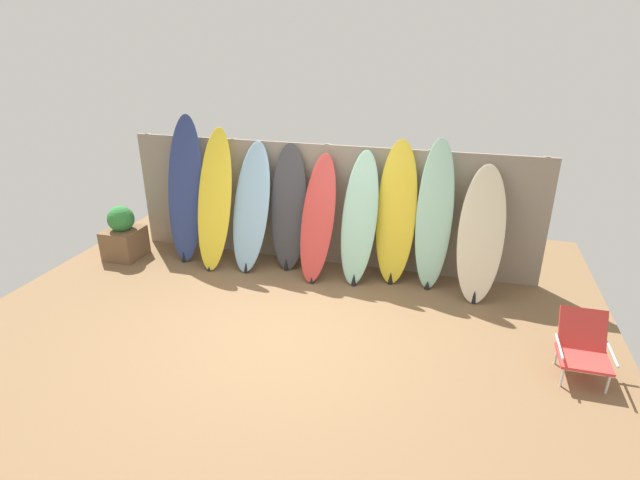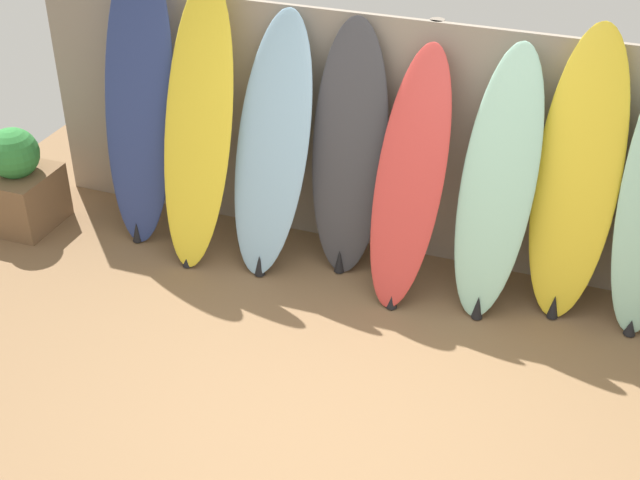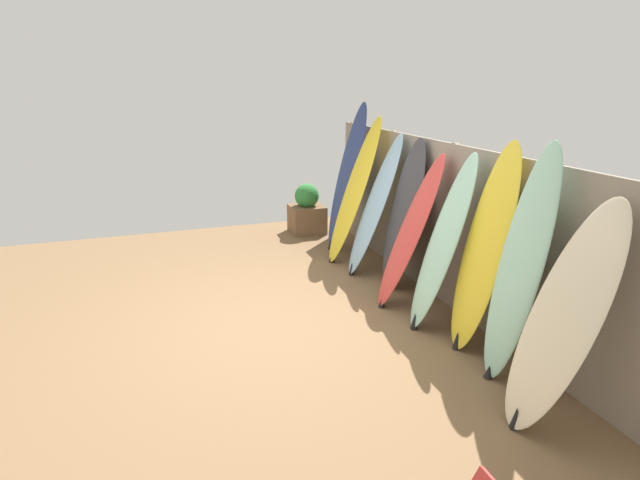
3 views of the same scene
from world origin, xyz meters
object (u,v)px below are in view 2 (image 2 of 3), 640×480
Objects in this scene: surfboard_navy_0 at (139,102)px; surfboard_yellow_6 at (577,180)px; surfboard_seafoam_5 at (497,187)px; surfboard_yellow_1 at (198,127)px; planter_box at (19,184)px; surfboard_charcoal_3 at (349,153)px; surfboard_red_4 at (409,180)px; surfboard_skyblue_2 at (272,147)px.

surfboard_yellow_6 is (3.15, 0.08, -0.10)m from surfboard_navy_0.
surfboard_navy_0 is 2.67m from surfboard_seafoam_5.
surfboard_yellow_1 reaches higher than planter_box.
surfboard_yellow_1 is 2.63m from surfboard_yellow_6.
surfboard_navy_0 is 1.61m from surfboard_charcoal_3.
surfboard_charcoal_3 is (1.60, 0.08, -0.17)m from surfboard_navy_0.
surfboard_navy_0 is 1.26× the size of surfboard_red_4.
surfboard_seafoam_5 is (1.06, -0.13, -0.00)m from surfboard_charcoal_3.
surfboard_yellow_1 is 1.16× the size of surfboard_red_4.
surfboard_yellow_1 reaches higher than surfboard_charcoal_3.
surfboard_charcoal_3 is at bearing 13.26° from surfboard_skyblue_2.
surfboard_yellow_6 is at bearing 3.38° from surfboard_skyblue_2.
planter_box is (-3.06, -0.23, -0.49)m from surfboard_red_4.
surfboard_yellow_6 is at bearing 14.43° from surfboard_seafoam_5.
surfboard_skyblue_2 is 2.08m from surfboard_yellow_6.
surfboard_navy_0 is 1.24m from planter_box.
surfboard_seafoam_5 is at bearing -6.80° from surfboard_charcoal_3.
planter_box is (-2.57, -0.39, -0.53)m from surfboard_charcoal_3.
surfboard_yellow_6 is at bearing 5.42° from planter_box.
surfboard_skyblue_2 is 1.00× the size of surfboard_charcoal_3.
surfboard_charcoal_3 is at bearing 179.91° from surfboard_yellow_6.
planter_box is at bearing -175.80° from surfboard_seafoam_5.
surfboard_charcoal_3 is at bearing 9.27° from surfboard_yellow_1.
surfboard_seafoam_5 is at bearing 1.32° from surfboard_yellow_1.
surfboard_red_4 reaches higher than planter_box.
surfboard_yellow_1 is 1.57m from surfboard_red_4.
surfboard_navy_0 reaches higher than planter_box.
surfboard_red_4 is 3.10m from planter_box.
surfboard_skyblue_2 reaches higher than surfboard_seafoam_5.
surfboard_charcoal_3 is (1.08, 0.18, -0.10)m from surfboard_yellow_1.
surfboard_seafoam_5 is at bearing -0.05° from surfboard_skyblue_2.
surfboard_seafoam_5 is (2.14, 0.05, -0.10)m from surfboard_yellow_1.
surfboard_red_4 is at bearing -19.16° from surfboard_charcoal_3.
planter_box is (-4.12, -0.39, -0.61)m from surfboard_yellow_6.
surfboard_yellow_6 is (0.48, 0.12, 0.08)m from surfboard_seafoam_5.
surfboard_yellow_6 is 4.18m from planter_box.
surfboard_yellow_6 is at bearing 3.79° from surfboard_yellow_1.
planter_box is at bearing -171.72° from surfboard_yellow_1.
surfboard_skyblue_2 is at bearing 5.31° from surfboard_yellow_1.
surfboard_charcoal_3 is at bearing 160.84° from surfboard_red_4.
surfboard_skyblue_2 is 2.13m from planter_box.
surfboard_red_4 is 0.95× the size of surfboard_seafoam_5.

